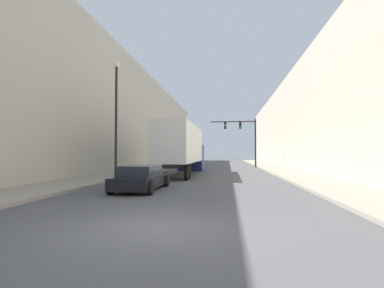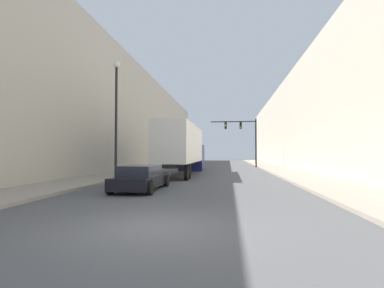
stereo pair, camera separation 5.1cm
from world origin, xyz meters
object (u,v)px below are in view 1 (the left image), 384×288
object	(u,v)px
semi_truck	(183,148)
sedan_car	(141,178)
traffic_signal_gantry	(245,134)
street_lamp	(116,105)

from	to	relation	value
semi_truck	sedan_car	bearing A→B (deg)	-91.94
traffic_signal_gantry	street_lamp	bearing A→B (deg)	-113.07
sedan_car	traffic_signal_gantry	world-z (taller)	traffic_signal_gantry
street_lamp	traffic_signal_gantry	bearing A→B (deg)	66.93
semi_truck	traffic_signal_gantry	world-z (taller)	traffic_signal_gantry
sedan_car	traffic_signal_gantry	size ratio (longest dim) A/B	0.75
sedan_car	street_lamp	xyz separation A→B (m)	(-2.82, 3.87, 4.28)
semi_truck	traffic_signal_gantry	size ratio (longest dim) A/B	2.24
sedan_car	traffic_signal_gantry	distance (m)	26.67
street_lamp	semi_truck	bearing A→B (deg)	66.50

